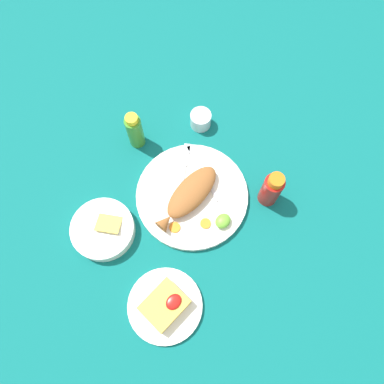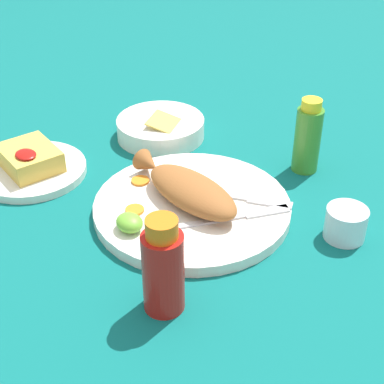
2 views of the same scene
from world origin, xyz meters
TOP-DOWN VIEW (x-y plane):
  - ground_plane at (0.00, 0.00)m, footprint 4.00×4.00m
  - main_plate at (0.00, 0.00)m, footprint 0.31×0.31m
  - fried_fish at (-0.01, -0.00)m, footprint 0.22×0.09m
  - fork_near at (0.04, 0.07)m, footprint 0.16×0.12m
  - fork_far at (0.07, 0.03)m, footprint 0.08×0.18m
  - carrot_slice_near at (-0.10, -0.03)m, footprint 0.03×0.03m
  - carrot_slice_mid at (-0.03, -0.08)m, footprint 0.03×0.03m
  - lime_wedge_main at (-0.00, -0.11)m, footprint 0.04×0.04m
  - hot_sauce_bottle_red at (0.14, -0.15)m, footprint 0.05×0.05m
  - hot_sauce_bottle_green at (0.01, 0.24)m, footprint 0.05×0.05m
  - salt_cup at (0.19, 0.14)m, footprint 0.06×0.06m
  - side_plate_fries at (-0.26, -0.15)m, footprint 0.19×0.19m
  - fries_pile at (-0.26, -0.15)m, footprint 0.10×0.08m
  - guacamole_bowl at (-0.23, 0.10)m, footprint 0.17×0.17m

SIDE VIEW (x-z plane):
  - ground_plane at x=0.00m, z-range 0.00..0.00m
  - side_plate_fries at x=-0.26m, z-range 0.00..0.01m
  - main_plate at x=0.00m, z-range 0.00..0.02m
  - fork_near at x=0.04m, z-range 0.02..0.02m
  - fork_far at x=0.07m, z-range 0.02..0.02m
  - carrot_slice_near at x=-0.10m, z-range 0.02..0.02m
  - carrot_slice_mid at x=-0.03m, z-range 0.02..0.02m
  - guacamole_bowl at x=-0.23m, z-range 0.00..0.05m
  - salt_cup at x=0.19m, z-range 0.00..0.05m
  - lime_wedge_main at x=0.00m, z-range 0.02..0.04m
  - fries_pile at x=-0.26m, z-range 0.01..0.05m
  - fried_fish at x=-0.01m, z-range 0.02..0.06m
  - hot_sauce_bottle_green at x=0.01m, z-range 0.00..0.13m
  - hot_sauce_bottle_red at x=0.14m, z-range 0.00..0.13m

